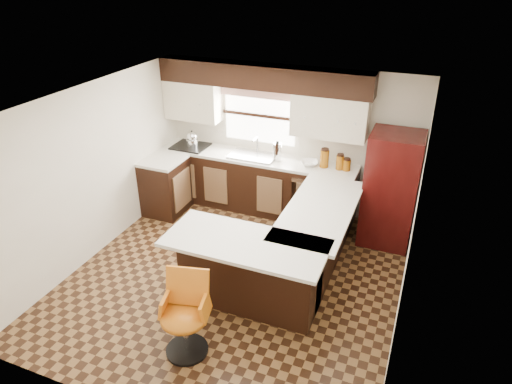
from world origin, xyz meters
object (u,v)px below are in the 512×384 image
at_px(peninsula_return, 250,272).
at_px(refrigerator, 391,189).
at_px(bar_chair, 184,318).
at_px(peninsula_long, 314,240).

distance_m(peninsula_return, refrigerator, 2.49).
height_order(peninsula_return, bar_chair, bar_chair).
relative_size(peninsula_long, refrigerator, 1.15).
bearing_deg(refrigerator, peninsula_return, -123.02).
xyz_separation_m(refrigerator, bar_chair, (-1.68, -3.06, -0.37)).
xyz_separation_m(peninsula_long, peninsula_return, (-0.53, -0.97, 0.00)).
bearing_deg(bar_chair, peninsula_return, 58.26).
distance_m(refrigerator, bar_chair, 3.51).
bearing_deg(peninsula_return, peninsula_long, 61.70).
distance_m(peninsula_long, refrigerator, 1.42).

